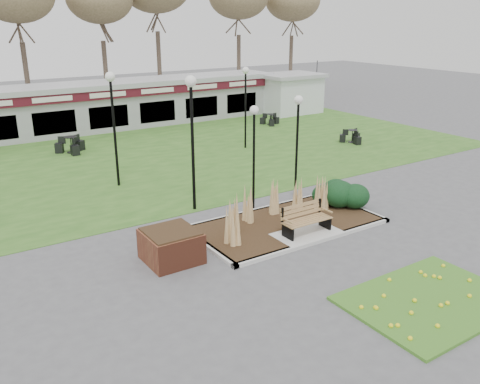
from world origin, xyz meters
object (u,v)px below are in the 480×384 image
park_bench (305,219)px  lamp_post_near_right (298,125)px  brick_planter (171,245)px  service_hut (290,93)px  lamp_post_mid_left (192,114)px  bistro_set_b (71,147)px  lamp_post_far_left (112,104)px  bistro_set_d (352,138)px  lamp_post_near_left (254,135)px  patio_umbrella (316,88)px  lamp_post_far_right (246,90)px  food_pavilion (100,106)px  bistro_set_c (270,121)px

park_bench → lamp_post_near_right: 4.26m
brick_planter → service_hut: 24.71m
brick_planter → lamp_post_mid_left: size_ratio=0.31×
service_hut → bistro_set_b: (-16.82, -3.00, -1.15)m
lamp_post_far_left → lamp_post_mid_left: bearing=-72.2°
lamp_post_near_right → bistro_set_d: 10.45m
lamp_post_near_left → service_hut: bearing=47.7°
park_bench → bistro_set_b: (-3.32, 14.75, -0.29)m
park_bench → lamp_post_near_right: size_ratio=0.42×
service_hut → lamp_post_near_right: 18.80m
service_hut → lamp_post_mid_left: bearing=-138.3°
brick_planter → patio_umbrella: size_ratio=0.59×
brick_planter → lamp_post_far_right: 13.82m
lamp_post_near_right → lamp_post_mid_left: bearing=164.2°
park_bench → patio_umbrella: (16.00, 17.75, 1.02)m
food_pavilion → bistro_set_c: 10.83m
bistro_set_d → lamp_post_far_right: bearing=158.0°
lamp_post_far_left → food_pavilion: bearing=74.4°
service_hut → patio_umbrella: 2.50m
bistro_set_b → service_hut: bearing=10.1°
lamp_post_far_left → patio_umbrella: (19.21, 9.51, -1.82)m
park_bench → food_pavilion: (0.00, 19.71, 0.89)m
food_pavilion → service_hut: bearing=-8.3°
lamp_post_far_left → lamp_post_near_left: bearing=-58.6°
food_pavilion → bistro_set_c: size_ratio=18.82×
park_bench → bistro_set_d: (10.52, 8.38, -0.33)m
bistro_set_d → bistro_set_b: bearing=155.3°
food_pavilion → bistro_set_c: bearing=-26.4°
lamp_post_near_left → bistro_set_c: (9.62, 11.97, -2.53)m
lamp_post_near_right → bistro_set_c: lamp_post_near_right is taller
lamp_post_far_right → bistro_set_d: (5.68, -2.30, -2.87)m
lamp_post_far_right → bistro_set_b: bearing=153.5°
lamp_post_far_left → park_bench: bearing=-68.7°
food_pavilion → bistro_set_d: bearing=-47.1°
lamp_post_far_right → bistro_set_c: bearing=41.5°
lamp_post_far_left → bistro_set_d: 14.09m
service_hut → lamp_post_near_right: (-11.50, -14.80, 1.47)m
brick_planter → bistro_set_c: bearing=45.3°
park_bench → lamp_post_far_left: 9.29m
brick_planter → food_pavilion: size_ratio=0.06×
lamp_post_near_left → lamp_post_mid_left: lamp_post_mid_left is taller
lamp_post_far_right → lamp_post_mid_left: bearing=-135.3°
lamp_post_mid_left → bistro_set_c: lamp_post_mid_left is taller
bistro_set_d → lamp_post_near_left: bearing=-152.7°
lamp_post_far_left → bistro_set_b: size_ratio=2.95×
bistro_set_c → park_bench: bearing=-122.8°
brick_planter → lamp_post_near_right: size_ratio=0.37×
bistro_set_d → service_hut: bearing=72.4°
bistro_set_b → patio_umbrella: patio_umbrella is taller
lamp_post_near_left → patio_umbrella: (15.98, 14.80, -1.18)m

